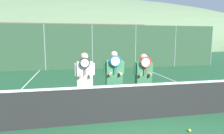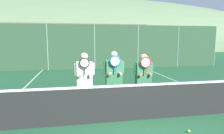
{
  "view_description": "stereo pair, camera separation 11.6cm",
  "coord_description": "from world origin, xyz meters",
  "px_view_note": "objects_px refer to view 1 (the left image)",
  "views": [
    {
      "loc": [
        -1.56,
        -4.9,
        2.17
      ],
      "look_at": [
        -0.36,
        0.86,
        1.34
      ],
      "focal_mm": 32.0,
      "sensor_mm": 36.0,
      "label": 1
    },
    {
      "loc": [
        -1.45,
        -4.92,
        2.17
      ],
      "look_at": [
        -0.36,
        0.86,
        1.34
      ],
      "focal_mm": 32.0,
      "sensor_mm": 36.0,
      "label": 2
    }
  ],
  "objects_px": {
    "player_center_left": "(114,77)",
    "player_center_right": "(143,77)",
    "player_leftmost": "(85,79)",
    "car_right_of_center": "(183,52)",
    "car_left_of_center": "(77,53)",
    "car_center": "(134,54)",
    "car_far_left": "(15,56)",
    "tennis_ball_on_court": "(190,130)"
  },
  "relations": [
    {
      "from": "car_right_of_center",
      "to": "player_center_right",
      "type": "bearing_deg",
      "value": -125.71
    },
    {
      "from": "car_far_left",
      "to": "car_center",
      "type": "bearing_deg",
      "value": -0.37
    },
    {
      "from": "player_center_left",
      "to": "tennis_ball_on_court",
      "type": "bearing_deg",
      "value": -45.91
    },
    {
      "from": "tennis_ball_on_court",
      "to": "car_center",
      "type": "bearing_deg",
      "value": 77.78
    },
    {
      "from": "car_left_of_center",
      "to": "car_right_of_center",
      "type": "relative_size",
      "value": 0.93
    },
    {
      "from": "car_left_of_center",
      "to": "car_center",
      "type": "relative_size",
      "value": 1.1
    },
    {
      "from": "player_center_right",
      "to": "car_right_of_center",
      "type": "distance_m",
      "value": 14.65
    },
    {
      "from": "player_center_left",
      "to": "car_left_of_center",
      "type": "distance_m",
      "value": 11.72
    },
    {
      "from": "player_center_right",
      "to": "car_center",
      "type": "xyz_separation_m",
      "value": [
        3.43,
        11.54,
        -0.18
      ]
    },
    {
      "from": "player_leftmost",
      "to": "car_right_of_center",
      "type": "relative_size",
      "value": 0.38
    },
    {
      "from": "player_leftmost",
      "to": "car_far_left",
      "type": "distance_m",
      "value": 12.5
    },
    {
      "from": "player_center_right",
      "to": "car_left_of_center",
      "type": "height_order",
      "value": "car_left_of_center"
    },
    {
      "from": "car_center",
      "to": "player_center_right",
      "type": "bearing_deg",
      "value": -106.55
    },
    {
      "from": "car_far_left",
      "to": "player_leftmost",
      "type": "bearing_deg",
      "value": -67.72
    },
    {
      "from": "car_left_of_center",
      "to": "tennis_ball_on_court",
      "type": "relative_size",
      "value": 65.05
    },
    {
      "from": "player_center_right",
      "to": "car_far_left",
      "type": "distance_m",
      "value": 13.28
    },
    {
      "from": "player_leftmost",
      "to": "car_center",
      "type": "bearing_deg",
      "value": 65.86
    },
    {
      "from": "car_far_left",
      "to": "tennis_ball_on_court",
      "type": "height_order",
      "value": "car_far_left"
    },
    {
      "from": "player_center_right",
      "to": "car_left_of_center",
      "type": "bearing_deg",
      "value": 97.41
    },
    {
      "from": "player_center_right",
      "to": "tennis_ball_on_court",
      "type": "xyz_separation_m",
      "value": [
        0.6,
        -1.52,
        -1.02
      ]
    },
    {
      "from": "car_left_of_center",
      "to": "player_leftmost",
      "type": "bearing_deg",
      "value": -91.0
    },
    {
      "from": "player_center_right",
      "to": "car_center",
      "type": "relative_size",
      "value": 0.43
    },
    {
      "from": "car_far_left",
      "to": "car_left_of_center",
      "type": "height_order",
      "value": "car_left_of_center"
    },
    {
      "from": "car_left_of_center",
      "to": "car_right_of_center",
      "type": "distance_m",
      "value": 10.07
    },
    {
      "from": "player_leftmost",
      "to": "car_right_of_center",
      "type": "distance_m",
      "value": 15.69
    },
    {
      "from": "player_center_left",
      "to": "car_right_of_center",
      "type": "distance_m",
      "value": 15.17
    },
    {
      "from": "car_far_left",
      "to": "car_center",
      "type": "relative_size",
      "value": 1.0
    },
    {
      "from": "car_left_of_center",
      "to": "car_center",
      "type": "xyz_separation_m",
      "value": [
        4.95,
        -0.18,
        -0.08
      ]
    },
    {
      "from": "player_center_left",
      "to": "car_far_left",
      "type": "distance_m",
      "value": 12.87
    },
    {
      "from": "player_center_right",
      "to": "player_center_left",
      "type": "bearing_deg",
      "value": 179.31
    },
    {
      "from": "car_center",
      "to": "car_right_of_center",
      "type": "xyz_separation_m",
      "value": [
        5.12,
        0.36,
        0.03
      ]
    },
    {
      "from": "car_far_left",
      "to": "car_center",
      "type": "distance_m",
      "value": 9.9
    },
    {
      "from": "player_center_left",
      "to": "player_center_right",
      "type": "height_order",
      "value": "player_center_left"
    },
    {
      "from": "player_leftmost",
      "to": "tennis_ball_on_court",
      "type": "relative_size",
      "value": 26.41
    },
    {
      "from": "car_far_left",
      "to": "car_center",
      "type": "xyz_separation_m",
      "value": [
        9.9,
        -0.06,
        0.01
      ]
    },
    {
      "from": "car_left_of_center",
      "to": "tennis_ball_on_court",
      "type": "distance_m",
      "value": 13.44
    },
    {
      "from": "tennis_ball_on_court",
      "to": "car_left_of_center",
      "type": "bearing_deg",
      "value": 99.11
    },
    {
      "from": "player_center_left",
      "to": "car_left_of_center",
      "type": "relative_size",
      "value": 0.41
    },
    {
      "from": "car_center",
      "to": "player_center_left",
      "type": "bearing_deg",
      "value": -110.52
    },
    {
      "from": "car_center",
      "to": "car_right_of_center",
      "type": "distance_m",
      "value": 5.13
    },
    {
      "from": "car_far_left",
      "to": "tennis_ball_on_court",
      "type": "bearing_deg",
      "value": -61.7
    },
    {
      "from": "car_far_left",
      "to": "player_center_right",
      "type": "bearing_deg",
      "value": -60.86
    }
  ]
}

